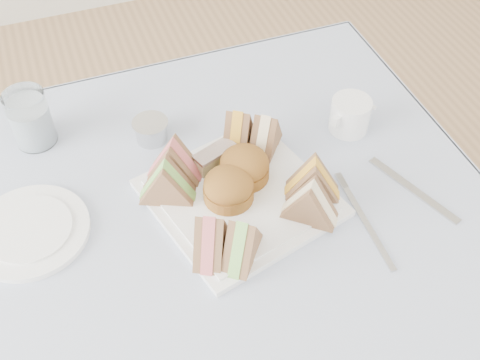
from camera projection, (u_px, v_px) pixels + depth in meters
name	position (u px, v px, depth m)	size (l,w,h in m)	color
tablecloth	(204.00, 266.00, 0.92)	(1.02, 1.02, 0.01)	silver
serving_plate	(240.00, 198.00, 1.00)	(0.27, 0.27, 0.01)	white
sandwich_fl_a	(210.00, 234.00, 0.89)	(0.09, 0.04, 0.08)	brown
sandwich_fl_b	(242.00, 239.00, 0.88)	(0.09, 0.04, 0.08)	brown
sandwich_fr_a	(313.00, 178.00, 0.97)	(0.09, 0.04, 0.08)	brown
sandwich_fr_b	(310.00, 200.00, 0.93)	(0.09, 0.04, 0.08)	brown
sandwich_bl_a	(166.00, 180.00, 0.96)	(0.09, 0.04, 0.08)	brown
sandwich_bl_b	(174.00, 159.00, 0.99)	(0.09, 0.04, 0.08)	brown
sandwich_br_a	(265.00, 133.00, 1.04)	(0.09, 0.04, 0.08)	brown
sandwich_br_b	(238.00, 129.00, 1.04)	(0.09, 0.04, 0.08)	brown
scone_left	(229.00, 187.00, 0.97)	(0.08, 0.08, 0.06)	#985B31
scone_right	(244.00, 166.00, 1.00)	(0.08, 0.08, 0.06)	#985B31
pastry_slice	(215.00, 158.00, 1.03)	(0.08, 0.03, 0.04)	#CCBD8F
side_plate	(30.00, 231.00, 0.95)	(0.19, 0.19, 0.01)	white
water_glass	(30.00, 118.00, 1.06)	(0.07, 0.07, 0.11)	white
tea_strainer	(151.00, 131.00, 1.09)	(0.07, 0.07, 0.04)	#BCBCBC
knife	(413.00, 190.00, 1.01)	(0.01, 0.19, 0.00)	#BCBCBC
fork	(368.00, 227.00, 0.96)	(0.01, 0.18, 0.00)	#BCBCBC
creamer_jug	(350.00, 115.00, 1.10)	(0.07, 0.07, 0.06)	white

